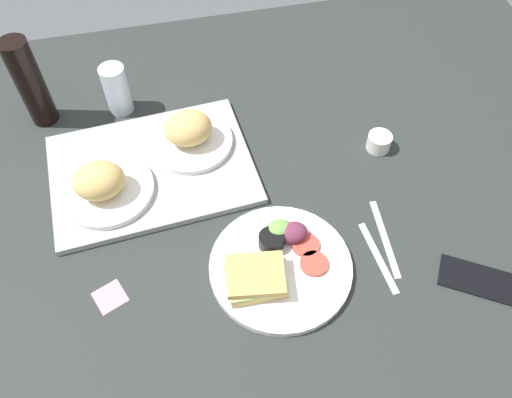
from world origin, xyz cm
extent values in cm
cube|color=#282D2B|center=(0.00, 0.00, -1.50)|extent=(190.00, 150.00, 3.00)
cube|color=#9EA0A3|center=(-18.77, 18.81, 0.80)|extent=(47.31, 36.22, 1.60)
cylinder|color=white|center=(-28.77, 13.81, 2.30)|extent=(20.29, 20.29, 1.40)
ellipsoid|color=#DBB266|center=(-29.53, 13.12, 6.70)|extent=(10.87, 9.39, 7.41)
cylinder|color=white|center=(-8.77, 23.81, 2.30)|extent=(19.31, 19.31, 1.40)
ellipsoid|color=#DBB266|center=(-9.06, 24.01, 6.73)|extent=(10.95, 9.46, 7.47)
cylinder|color=white|center=(3.56, -12.14, 0.80)|extent=(28.49, 28.49, 1.60)
cube|color=#DBB266|center=(-2.14, -14.70, 2.30)|extent=(11.18, 9.22, 1.40)
cube|color=#B2C66B|center=(-2.14, -14.70, 3.50)|extent=(11.27, 9.34, 1.00)
cube|color=tan|center=(-2.14, -14.70, 4.70)|extent=(12.22, 10.54, 1.40)
cylinder|color=#D14738|center=(9.97, -13.56, 2.00)|extent=(5.60, 5.60, 0.80)
cylinder|color=#D14738|center=(9.54, -9.01, 2.00)|extent=(5.60, 5.60, 0.80)
cylinder|color=black|center=(2.85, -7.15, 3.10)|extent=(5.20, 5.20, 3.00)
cylinder|color=#EFEACC|center=(2.85, -7.15, 4.20)|extent=(4.26, 4.26, 0.60)
ellipsoid|color=#729E4C|center=(4.98, -5.30, 3.40)|extent=(6.00, 4.80, 3.60)
ellipsoid|color=#6B2D47|center=(7.55, -6.44, 3.40)|extent=(6.00, 4.80, 3.60)
cylinder|color=silver|center=(-24.09, 41.00, 6.43)|extent=(6.10, 6.10, 12.87)
cylinder|color=black|center=(-42.77, 41.85, 11.40)|extent=(6.40, 6.40, 22.80)
cylinder|color=silver|center=(34.23, 14.18, 2.00)|extent=(5.60, 5.60, 4.00)
cube|color=#B7B7BC|center=(23.56, -14.14, 0.25)|extent=(2.53, 17.06, 0.50)
cube|color=#B7B7BC|center=(26.56, -10.14, 0.25)|extent=(3.12, 19.05, 0.50)
cube|color=black|center=(40.66, -23.19, 0.40)|extent=(16.03, 13.74, 0.80)
cube|color=pink|center=(-30.11, -10.72, 0.06)|extent=(7.31, 7.31, 0.12)
camera|label=1|loc=(-12.18, -58.87, 90.80)|focal=35.83mm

